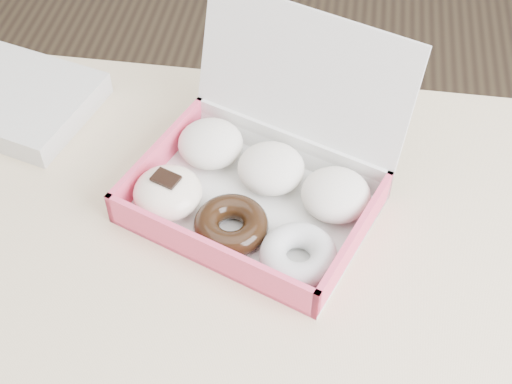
# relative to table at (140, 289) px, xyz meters

# --- Properties ---
(table) EXTENTS (1.20, 0.80, 0.75)m
(table) POSITION_rel_table_xyz_m (0.00, 0.00, 0.00)
(table) COLOR #CBB085
(table) RESTS_ON ground
(donut_box) EXTENTS (0.40, 0.39, 0.23)m
(donut_box) POSITION_rel_table_xyz_m (0.15, 0.12, 0.12)
(donut_box) COLOR silver
(donut_box) RESTS_ON table
(newspapers) EXTENTS (0.28, 0.25, 0.04)m
(newspapers) POSITION_rel_table_xyz_m (-0.26, 0.26, 0.10)
(newspapers) COLOR white
(newspapers) RESTS_ON table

